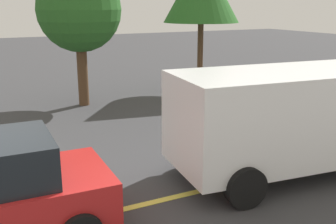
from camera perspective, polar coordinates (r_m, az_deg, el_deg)
name	(u,v)px	position (r m, az deg, el deg)	size (l,w,h in m)	color
lane_marking_centre	(168,199)	(7.58, 0.04, -12.19)	(28.00, 0.16, 0.01)	#E0D14C
white_van	(297,115)	(8.73, 17.85, -0.34)	(5.39, 2.72, 2.20)	white
tree_left_verge	(79,10)	(14.23, -12.50, 13.90)	(2.85, 2.85, 4.72)	#513823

